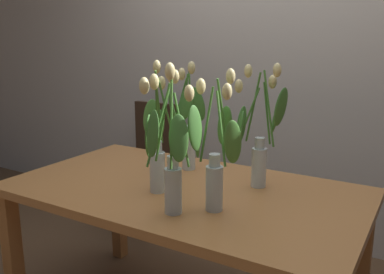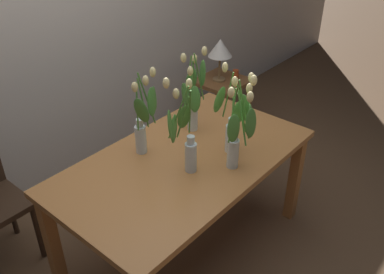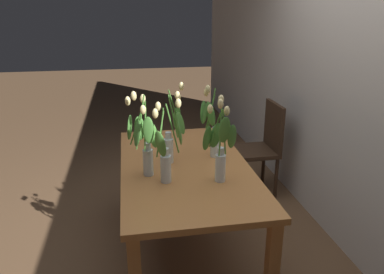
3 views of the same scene
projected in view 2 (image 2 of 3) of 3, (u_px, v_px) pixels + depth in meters
ground_plane at (186, 245)px, 2.90m from camera, size 18.00×18.00×0.00m
room_wall_rear at (47, 18)px, 2.88m from camera, size 9.00×0.10×2.70m
dining_table at (185, 170)px, 2.55m from camera, size 1.60×0.90×0.74m
tulip_vase_0 at (233, 122)px, 2.47m from camera, size 0.20×0.24×0.55m
tulip_vase_1 at (185, 139)px, 2.31m from camera, size 0.20×0.17×0.57m
tulip_vase_2 at (239, 133)px, 2.30m from camera, size 0.22×0.18×0.58m
tulip_vase_3 at (144, 122)px, 2.44m from camera, size 0.23×0.16×0.56m
tulip_vase_4 at (193, 99)px, 2.67m from camera, size 0.23×0.22×0.56m
side_table at (222, 91)px, 3.99m from camera, size 0.44×0.44×0.55m
table_lamp at (220, 49)px, 3.76m from camera, size 0.22×0.22×0.40m
pillar_candle at (236, 74)px, 3.96m from camera, size 0.06×0.06×0.07m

